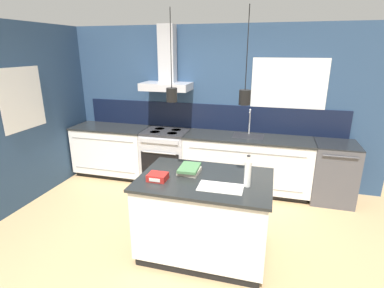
# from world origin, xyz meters

# --- Properties ---
(ground_plane) EXTENTS (16.00, 16.00, 0.00)m
(ground_plane) POSITION_xyz_m (0.00, 0.00, 0.00)
(ground_plane) COLOR tan
(ground_plane) RESTS_ON ground
(wall_back) EXTENTS (5.60, 2.16, 2.60)m
(wall_back) POSITION_xyz_m (-0.03, 2.00, 1.35)
(wall_back) COLOR navy
(wall_back) RESTS_ON ground_plane
(wall_left) EXTENTS (0.08, 3.80, 2.60)m
(wall_left) POSITION_xyz_m (-2.43, 0.70, 1.30)
(wall_left) COLOR navy
(wall_left) RESTS_ON ground_plane
(counter_run_left) EXTENTS (1.33, 0.64, 0.91)m
(counter_run_left) POSITION_xyz_m (-1.70, 1.69, 0.46)
(counter_run_left) COLOR black
(counter_run_left) RESTS_ON ground_plane
(counter_run_sink) EXTENTS (1.99, 0.64, 1.32)m
(counter_run_sink) POSITION_xyz_m (0.70, 1.69, 0.46)
(counter_run_sink) COLOR black
(counter_run_sink) RESTS_ON ground_plane
(oven_range) EXTENTS (0.76, 0.66, 0.91)m
(oven_range) POSITION_xyz_m (-0.67, 1.69, 0.46)
(oven_range) COLOR #B5B5BA
(oven_range) RESTS_ON ground_plane
(dishwasher) EXTENTS (0.61, 0.65, 0.91)m
(dishwasher) POSITION_xyz_m (2.00, 1.69, 0.46)
(dishwasher) COLOR #4C4C51
(dishwasher) RESTS_ON ground_plane
(kitchen_island) EXTENTS (1.41, 0.97, 0.91)m
(kitchen_island) POSITION_xyz_m (0.40, -0.02, 0.46)
(kitchen_island) COLOR black
(kitchen_island) RESTS_ON ground_plane
(bottle_on_island) EXTENTS (0.07, 0.07, 0.33)m
(bottle_on_island) POSITION_xyz_m (0.85, -0.09, 1.05)
(bottle_on_island) COLOR silver
(bottle_on_island) RESTS_ON kitchen_island
(book_stack) EXTENTS (0.23, 0.32, 0.07)m
(book_stack) POSITION_xyz_m (0.20, 0.08, 0.95)
(book_stack) COLOR beige
(book_stack) RESTS_ON kitchen_island
(red_supply_box) EXTENTS (0.20, 0.17, 0.07)m
(red_supply_box) POSITION_xyz_m (-0.07, -0.19, 0.95)
(red_supply_box) COLOR red
(red_supply_box) RESTS_ON kitchen_island
(paper_pile) EXTENTS (0.45, 0.25, 0.01)m
(paper_pile) POSITION_xyz_m (0.60, -0.20, 0.91)
(paper_pile) COLOR silver
(paper_pile) RESTS_ON kitchen_island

